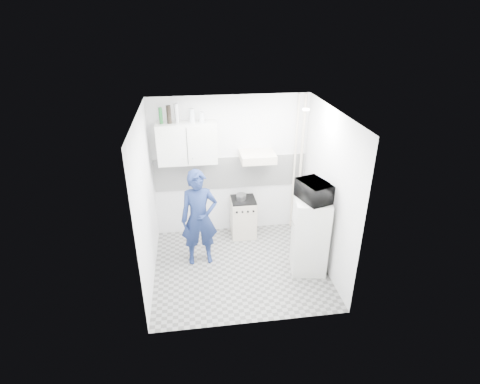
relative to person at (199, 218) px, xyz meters
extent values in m
plane|color=gray|center=(0.63, -0.28, -0.83)|extent=(2.80, 2.80, 0.00)
plane|color=white|center=(0.63, -0.28, 1.77)|extent=(2.80, 2.80, 0.00)
plane|color=silver|center=(0.63, 0.97, 0.47)|extent=(2.80, 0.00, 2.80)
plane|color=silver|center=(-0.77, -0.28, 0.47)|extent=(0.00, 2.60, 2.60)
plane|color=silver|center=(2.03, -0.28, 0.47)|extent=(0.00, 2.60, 2.60)
imported|color=#15224B|center=(0.00, 0.00, 0.00)|extent=(0.63, 0.43, 1.66)
cube|color=beige|center=(0.83, 0.72, -0.47)|extent=(0.46, 0.46, 0.73)
cube|color=silver|center=(1.73, -0.47, -0.19)|extent=(0.61, 0.61, 1.28)
cube|color=black|center=(0.83, 0.72, -0.09)|extent=(0.44, 0.44, 0.03)
cylinder|color=silver|center=(0.79, 0.73, -0.02)|extent=(0.18, 0.18, 0.10)
imported|color=black|center=(1.73, -0.47, 0.60)|extent=(0.63, 0.52, 0.30)
cylinder|color=#144C1E|center=(-0.52, 0.80, 1.50)|extent=(0.06, 0.06, 0.27)
cylinder|color=black|center=(-0.39, 0.80, 1.52)|extent=(0.08, 0.08, 0.30)
cylinder|color=silver|center=(-0.26, 0.80, 1.53)|extent=(0.08, 0.08, 0.32)
cylinder|color=#B2B7BC|center=(-0.02, 0.80, 1.48)|extent=(0.09, 0.09, 0.23)
cylinder|color=#B2B7BC|center=(0.14, 0.80, 1.45)|extent=(0.09, 0.09, 0.16)
cube|color=silver|center=(-0.12, 0.80, 1.02)|extent=(1.00, 0.35, 0.70)
cube|color=beige|center=(1.08, 0.72, 0.74)|extent=(0.60, 0.50, 0.14)
cube|color=white|center=(0.63, 0.96, 0.37)|extent=(2.74, 0.03, 0.60)
cylinder|color=beige|center=(1.93, 0.89, 0.47)|extent=(0.05, 0.05, 2.60)
cylinder|color=beige|center=(1.81, 0.89, 0.47)|extent=(0.04, 0.04, 2.60)
cylinder|color=white|center=(1.63, -0.08, 1.74)|extent=(0.10, 0.10, 0.02)
camera|label=1|loc=(-0.07, -5.30, 3.05)|focal=28.00mm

